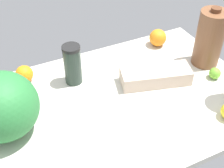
% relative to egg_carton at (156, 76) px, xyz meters
% --- Properties ---
extents(countertop, '(1.20, 0.76, 0.03)m').
position_rel_egg_carton_xyz_m(countertop, '(0.23, 0.04, -0.05)').
color(countertop, beige).
rests_on(countertop, ground).
extents(egg_carton, '(0.32, 0.18, 0.06)m').
position_rel_egg_carton_xyz_m(egg_carton, '(0.00, 0.00, 0.00)').
color(egg_carton, '#C9B09C').
rests_on(egg_carton, countertop).
extents(watermelon, '(0.26, 0.26, 0.24)m').
position_rel_egg_carton_xyz_m(watermelon, '(0.63, 0.01, 0.09)').
color(watermelon, '#297336').
rests_on(watermelon, countertop).
extents(chocolate_milk_jug, '(0.12, 0.12, 0.28)m').
position_rel_egg_carton_xyz_m(chocolate_milk_jug, '(-0.28, -0.02, 0.10)').
color(chocolate_milk_jug, brown).
rests_on(chocolate_milk_jug, countertop).
extents(shaker_bottle, '(0.08, 0.08, 0.18)m').
position_rel_egg_carton_xyz_m(shaker_bottle, '(0.32, -0.16, 0.06)').
color(shaker_bottle, '#28362E').
rests_on(shaker_bottle, countertop).
extents(lime_near_front, '(0.05, 0.05, 0.05)m').
position_rel_egg_carton_xyz_m(lime_near_front, '(-0.25, 0.09, -0.01)').
color(lime_near_front, '#66AF2F').
rests_on(lime_near_front, countertop).
extents(orange_by_jug, '(0.09, 0.09, 0.09)m').
position_rel_egg_carton_xyz_m(orange_by_jug, '(-0.16, -0.25, 0.01)').
color(orange_by_jug, orange).
rests_on(orange_by_jug, countertop).
extents(orange_far_back, '(0.08, 0.08, 0.08)m').
position_rel_egg_carton_xyz_m(orange_far_back, '(0.51, -0.25, 0.01)').
color(orange_far_back, orange).
rests_on(orange_far_back, countertop).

